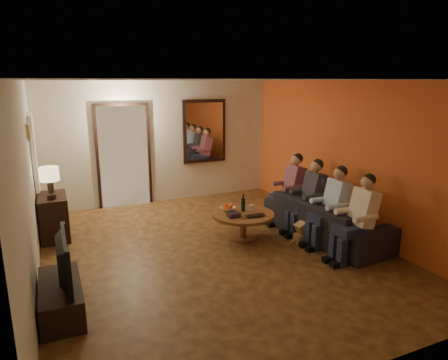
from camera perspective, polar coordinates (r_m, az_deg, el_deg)
name	(u,v)px	position (r m, az deg, el deg)	size (l,w,h in m)	color
floor	(214,251)	(6.34, -1.40, -10.12)	(5.00, 6.00, 0.01)	#3D1C10
ceiling	(213,80)	(5.79, -1.56, 14.08)	(5.00, 6.00, 0.01)	white
back_wall	(161,143)	(8.74, -9.05, 5.31)	(5.00, 0.02, 2.60)	beige
front_wall	(354,243)	(3.47, 18.02, -8.50)	(5.00, 0.02, 2.60)	beige
left_wall	(28,188)	(5.51, -26.24, -1.00)	(0.02, 6.00, 2.60)	beige
right_wall	(347,157)	(7.24, 17.15, 3.10)	(0.02, 6.00, 2.60)	beige
orange_accent	(346,157)	(7.24, 17.09, 3.09)	(0.01, 6.00, 2.60)	#E05926
kitchen_doorway	(124,157)	(8.59, -14.11, 3.22)	(1.00, 0.06, 2.10)	#FFE0A5
door_trim	(124,157)	(8.58, -14.10, 3.21)	(1.12, 0.04, 2.22)	black
fridge_glimpse	(136,163)	(8.67, -12.44, 2.40)	(0.45, 0.03, 1.70)	silver
mirror_frame	(204,131)	(8.98, -2.82, 6.98)	(1.00, 0.05, 1.40)	black
mirror_glass	(205,131)	(8.95, -2.75, 6.96)	(0.86, 0.02, 1.26)	white
white_door	(36,172)	(7.82, -25.25, 1.04)	(0.06, 0.85, 2.04)	white
framed_art	(28,132)	(6.70, -26.17, 6.22)	(0.03, 0.28, 0.24)	#B28C33
art_canvas	(29,132)	(6.70, -26.04, 6.24)	(0.01, 0.22, 0.18)	brown
dresser	(54,217)	(7.33, -23.14, -4.83)	(0.45, 0.82, 0.73)	black
table_lamp	(50,183)	(6.95, -23.60, -0.40)	(0.30, 0.30, 0.54)	beige
flower_vase	(50,180)	(7.39, -23.61, 0.00)	(0.14, 0.14, 0.44)	red
tv_stand	(61,298)	(5.10, -22.24, -15.34)	(0.45, 1.08, 0.36)	black
tv	(57,261)	(4.90, -22.75, -10.56)	(0.13, 0.98, 0.57)	black
sofa	(325,219)	(6.96, 14.22, -5.36)	(0.90, 2.30, 0.67)	black
person_a	(359,221)	(6.17, 18.76, -5.59)	(0.60, 0.40, 1.20)	tan
person_b	(333,209)	(6.60, 15.27, -4.08)	(0.60, 0.40, 1.20)	tan
person_c	(310,200)	(7.05, 12.21, -2.74)	(0.60, 0.40, 1.20)	tan
person_d	(291,191)	(7.52, 9.54, -1.56)	(0.60, 0.40, 1.20)	tan
dog	(309,225)	(6.76, 12.09, -6.32)	(0.56, 0.24, 0.56)	tan
coffee_table	(243,226)	(6.75, 2.73, -6.56)	(1.04, 1.04, 0.45)	brown
bowl	(228,209)	(6.77, 0.55, -4.15)	(0.26, 0.26, 0.06)	white
oranges	(228,205)	(6.75, 0.55, -3.60)	(0.20, 0.20, 0.08)	#E64F13
wine_bottle	(243,202)	(6.73, 2.76, -3.19)	(0.07, 0.07, 0.31)	black
wine_glass	(251,208)	(6.78, 3.93, -4.02)	(0.06, 0.06, 0.10)	silver
book_stack	(234,215)	(6.48, 1.40, -4.97)	(0.20, 0.15, 0.07)	black
laptop	(256,217)	(6.48, 4.66, -5.24)	(0.33, 0.21, 0.03)	black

